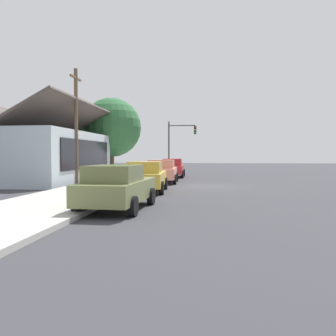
{
  "coord_description": "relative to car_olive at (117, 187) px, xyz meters",
  "views": [
    {
      "loc": [
        -22.36,
        -0.43,
        1.97
      ],
      "look_at": [
        -0.33,
        2.08,
        1.14
      ],
      "focal_mm": 39.23,
      "sensor_mm": 36.0,
      "label": 1
    }
  ],
  "objects": [
    {
      "name": "car_cherry",
      "position": [
        18.53,
        -0.13,
        -0.0
      ],
      "size": [
        4.39,
        2.03,
        1.59
      ],
      "rotation": [
        0.0,
        0.0,
        0.03
      ],
      "color": "red",
      "rests_on": "ground"
    },
    {
      "name": "utility_pole_wooden",
      "position": [
        10.43,
        5.38,
        3.11
      ],
      "size": [
        1.8,
        0.24,
        7.5
      ],
      "color": "brown",
      "rests_on": "ground"
    },
    {
      "name": "car_olive",
      "position": [
        0.0,
        0.0,
        0.0
      ],
      "size": [
        4.56,
        2.21,
        1.59
      ],
      "rotation": [
        0.0,
        0.0,
        -0.05
      ],
      "color": "olive",
      "rests_on": "ground"
    },
    {
      "name": "car_coral",
      "position": [
        12.34,
        0.0,
        0.0
      ],
      "size": [
        4.62,
        2.24,
        1.59
      ],
      "rotation": [
        0.0,
        0.0,
        0.05
      ],
      "color": "#EA8C75",
      "rests_on": "ground"
    },
    {
      "name": "storefront_building",
      "position": [
        12.69,
        9.16,
        1.11
      ],
      "size": [
        12.57,
        7.82,
        5.69
      ],
      "color": "#ADBCC6",
      "rests_on": "ground"
    },
    {
      "name": "ground_plane",
      "position": [
        9.74,
        -2.82,
        -0.81
      ],
      "size": [
        120.0,
        120.0,
        0.0
      ],
      "primitive_type": "plane",
      "color": "#38383D"
    },
    {
      "name": "traffic_light_main",
      "position": [
        23.53,
        -0.28,
        2.68
      ],
      "size": [
        0.37,
        2.79,
        5.2
      ],
      "color": "#383833",
      "rests_on": "ground"
    },
    {
      "name": "sidewalk_curb",
      "position": [
        9.74,
        2.78,
        -0.73
      ],
      "size": [
        60.0,
        4.2,
        0.16
      ],
      "primitive_type": "cube",
      "color": "#B2AFA8",
      "rests_on": "ground"
    },
    {
      "name": "car_mustard",
      "position": [
        6.21,
        0.05,
        -0.0
      ],
      "size": [
        4.48,
        2.21,
        1.59
      ],
      "rotation": [
        0.0,
        0.0,
        0.05
      ],
      "color": "gold",
      "rests_on": "ground"
    },
    {
      "name": "fire_hydrant_red",
      "position": [
        11.93,
        1.38,
        -0.32
      ],
      "size": [
        0.22,
        0.22,
        0.71
      ],
      "color": "red",
      "rests_on": "sidewalk_curb"
    },
    {
      "name": "shade_tree",
      "position": [
        20.65,
        5.8,
        3.63
      ],
      "size": [
        5.46,
        5.46,
        7.18
      ],
      "color": "brown",
      "rests_on": "ground"
    }
  ]
}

